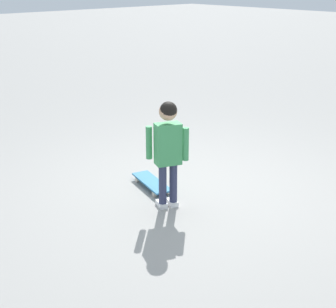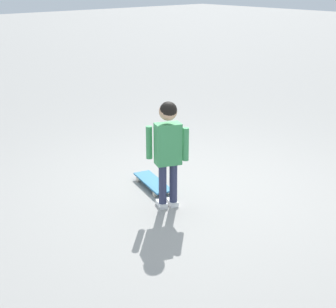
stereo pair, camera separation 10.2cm
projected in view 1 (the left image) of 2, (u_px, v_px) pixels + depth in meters
ground_plane at (200, 190)px, 5.33m from camera, size 50.00×50.00×0.00m
child_person at (168, 143)px, 4.74m from camera, size 0.29×0.33×1.06m
skateboard at (152, 183)px, 5.38m from camera, size 0.35×0.66×0.07m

